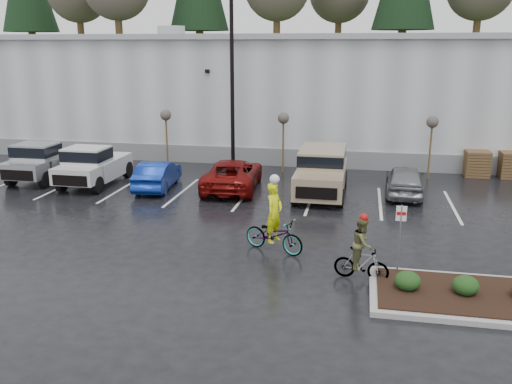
% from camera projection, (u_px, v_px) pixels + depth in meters
% --- Properties ---
extents(ground, '(120.00, 120.00, 0.00)m').
position_uv_depth(ground, '(269.00, 269.00, 16.52)').
color(ground, black).
rests_on(ground, ground).
extents(warehouse, '(60.50, 15.50, 7.20)m').
position_uv_depth(warehouse, '(325.00, 90.00, 36.38)').
color(warehouse, '#A4A7A9').
rests_on(warehouse, ground).
extents(wooded_ridge, '(80.00, 25.00, 6.00)m').
position_uv_depth(wooded_ridge, '(340.00, 79.00, 58.33)').
color(wooded_ridge, '#2B3F1A').
rests_on(wooded_ridge, ground).
extents(lamppost, '(0.50, 1.00, 9.22)m').
position_uv_depth(lamppost, '(232.00, 64.00, 27.13)').
color(lamppost, black).
rests_on(lamppost, ground).
extents(sapling_west, '(0.60, 0.60, 3.20)m').
position_uv_depth(sapling_west, '(166.00, 118.00, 29.60)').
color(sapling_west, '#482F1C').
rests_on(sapling_west, ground).
extents(sapling_mid, '(0.60, 0.60, 3.20)m').
position_uv_depth(sapling_mid, '(283.00, 121.00, 28.39)').
color(sapling_mid, '#482F1C').
rests_on(sapling_mid, ground).
extents(sapling_east, '(0.60, 0.60, 3.20)m').
position_uv_depth(sapling_east, '(432.00, 125.00, 26.99)').
color(sapling_east, '#482F1C').
rests_on(sapling_east, ground).
extents(pallet_stack_a, '(1.20, 1.20, 1.35)m').
position_uv_depth(pallet_stack_a, '(477.00, 164.00, 28.02)').
color(pallet_stack_a, '#482F1C').
rests_on(pallet_stack_a, ground).
extents(pallet_stack_b, '(1.20, 1.20, 1.35)m').
position_uv_depth(pallet_stack_b, '(512.00, 165.00, 27.70)').
color(pallet_stack_b, '#482F1C').
rests_on(pallet_stack_b, ground).
extents(shrub_a, '(0.70, 0.70, 0.52)m').
position_uv_depth(shrub_a, '(408.00, 281.00, 14.72)').
color(shrub_a, black).
rests_on(shrub_a, curb_island).
extents(shrub_b, '(0.70, 0.70, 0.52)m').
position_uv_depth(shrub_b, '(466.00, 285.00, 14.44)').
color(shrub_b, black).
rests_on(shrub_b, curb_island).
extents(fire_lane_sign, '(0.30, 0.05, 2.20)m').
position_uv_depth(fire_lane_sign, '(400.00, 231.00, 15.64)').
color(fire_lane_sign, gray).
rests_on(fire_lane_sign, ground).
extents(pickup_silver, '(2.10, 5.20, 1.96)m').
position_uv_depth(pickup_silver, '(47.00, 159.00, 27.55)').
color(pickup_silver, '#A6A9AD').
rests_on(pickup_silver, ground).
extents(pickup_white, '(2.10, 5.20, 1.96)m').
position_uv_depth(pickup_white, '(97.00, 164.00, 26.55)').
color(pickup_white, beige).
rests_on(pickup_white, ground).
extents(car_blue, '(1.83, 4.19, 1.34)m').
position_uv_depth(car_blue, '(158.00, 175.00, 25.65)').
color(car_blue, navy).
rests_on(car_blue, ground).
extents(car_red, '(2.76, 5.32, 1.43)m').
position_uv_depth(car_red, '(233.00, 174.00, 25.52)').
color(car_red, maroon).
rests_on(car_red, ground).
extents(suv_tan, '(2.20, 5.10, 2.06)m').
position_uv_depth(suv_tan, '(321.00, 173.00, 24.43)').
color(suv_tan, '#9D886A').
rests_on(suv_tan, ground).
extents(car_grey, '(1.80, 4.13, 1.39)m').
position_uv_depth(car_grey, '(405.00, 180.00, 24.49)').
color(car_grey, slate).
rests_on(car_grey, ground).
extents(cyclist_hivis, '(2.28, 1.52, 2.62)m').
position_uv_depth(cyclist_hivis, '(274.00, 228.00, 17.75)').
color(cyclist_hivis, '#3F3F44').
rests_on(cyclist_hivis, ground).
extents(cyclist_olive, '(1.61, 0.81, 2.02)m').
position_uv_depth(cyclist_olive, '(362.00, 255.00, 15.60)').
color(cyclist_olive, '#3F3F44').
rests_on(cyclist_olive, ground).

